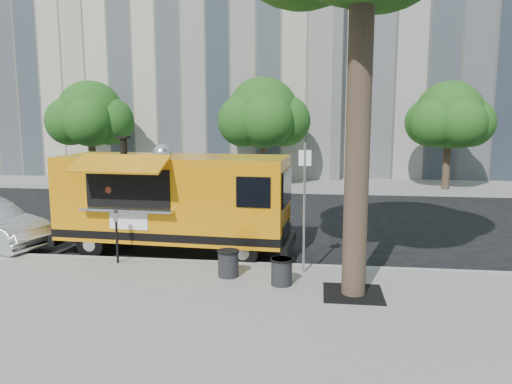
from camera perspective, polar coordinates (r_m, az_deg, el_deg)
ground at (r=13.34m, az=-1.09°, el=-7.50°), size 120.00×120.00×0.00m
sidewalk at (r=9.60m, az=-4.65°, el=-13.73°), size 60.00×6.00×0.15m
curb at (r=12.44m, az=-1.72°, el=-8.37°), size 60.00×0.14×0.16m
far_sidewalk at (r=26.49m, az=3.13°, el=0.85°), size 60.00×5.00×0.15m
building_mid at (r=37.60m, az=23.96°, el=17.67°), size 20.00×14.00×20.00m
tree_well at (r=10.53m, az=11.03°, el=-11.32°), size 1.20×1.20×0.02m
far_tree_a at (r=27.64m, az=-18.39°, el=8.44°), size 3.42×3.42×5.36m
far_tree_b at (r=25.53m, az=0.81°, el=9.02°), size 3.60×3.60×5.50m
far_tree_c at (r=25.81m, az=21.22°, el=8.17°), size 3.24×3.24×5.21m
sign_post at (r=11.28m, az=5.55°, el=-0.93°), size 0.28×0.06×3.00m
parking_meter at (r=12.63m, az=-15.65°, el=-4.18°), size 0.11×0.11×1.33m
food_truck at (r=13.61m, az=-9.50°, el=-0.89°), size 6.53×3.15×3.15m
trash_bin_left at (r=10.77m, az=2.94°, el=-8.98°), size 0.48×0.48×0.58m
trash_bin_right at (r=11.31m, az=-3.18°, el=-8.05°), size 0.50×0.50×0.60m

